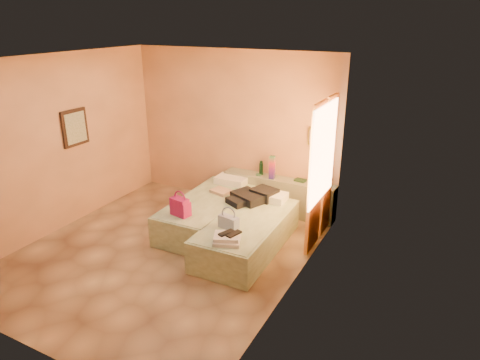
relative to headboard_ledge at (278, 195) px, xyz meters
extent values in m
plane|color=tan|center=(-0.98, -2.10, -0.33)|extent=(4.50, 4.50, 0.00)
cube|color=#ECAF7D|center=(-0.98, 0.15, 1.07)|extent=(4.00, 0.02, 2.80)
cube|color=#ECAF7D|center=(-2.98, -2.10, 1.07)|extent=(0.02, 4.50, 2.80)
cube|color=#ECAF7D|center=(1.02, -2.10, 1.07)|extent=(0.02, 4.50, 2.80)
cube|color=white|center=(-0.98, -2.10, 2.47)|extent=(4.00, 4.50, 0.02)
cube|color=#FFD19E|center=(1.00, -0.85, 1.18)|extent=(0.02, 1.10, 1.40)
cube|color=#FF9B3C|center=(0.96, -1.00, 0.82)|extent=(0.05, 0.55, 2.20)
cube|color=#FF9B3C|center=(0.96, -0.40, 0.82)|extent=(0.05, 0.45, 2.20)
cube|color=black|center=(-2.95, -1.70, 1.28)|extent=(0.04, 0.50, 0.60)
cube|color=gold|center=(0.57, 0.12, 1.12)|extent=(0.25, 0.04, 0.30)
cube|color=gray|center=(0.00, 0.00, 0.00)|extent=(2.05, 0.30, 0.65)
cube|color=beige|center=(-0.81, -1.05, -0.08)|extent=(0.95, 2.02, 0.50)
cube|color=beige|center=(0.09, -1.41, -0.08)|extent=(0.95, 2.02, 0.50)
cylinder|color=#153B23|center=(-0.36, 0.03, 0.45)|extent=(0.07, 0.07, 0.25)
cube|color=#A5145B|center=(-0.11, -0.07, 0.53)|extent=(0.10, 0.10, 0.41)
cylinder|color=#4C8B66|center=(-0.38, -0.03, 0.34)|extent=(0.11, 0.11, 0.03)
cube|color=#27492A|center=(0.38, 0.04, 0.34)|extent=(0.20, 0.16, 0.03)
cube|color=silver|center=(0.83, 0.02, 0.46)|extent=(0.22, 0.22, 0.28)
cube|color=#A5145B|center=(-0.87, -1.76, 0.32)|extent=(0.33, 0.22, 0.28)
cube|color=tan|center=(-0.75, -0.73, 0.20)|extent=(0.36, 0.31, 0.05)
cube|color=black|center=(-0.14, -0.81, 0.26)|extent=(0.74, 0.74, 0.17)
cube|color=#3F5C99|center=(-0.01, -1.81, 0.27)|extent=(0.31, 0.18, 0.19)
cube|color=white|center=(0.16, -2.17, 0.23)|extent=(0.44, 0.41, 0.10)
cube|color=black|center=(0.18, -2.12, 0.29)|extent=(0.24, 0.28, 0.02)
camera|label=1|loc=(2.62, -6.53, 3.00)|focal=32.00mm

